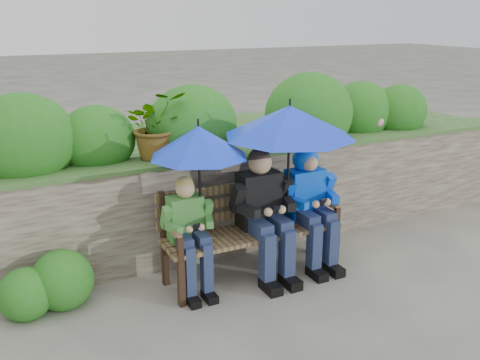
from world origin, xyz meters
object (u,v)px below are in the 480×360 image
park_bench (249,223)px  boy_middle (264,208)px  boy_right (310,197)px  boy_left (189,229)px  umbrella_right (289,121)px  umbrella_left (199,142)px

park_bench → boy_middle: size_ratio=1.38×
park_bench → boy_right: 0.64m
park_bench → boy_left: boy_left is taller
boy_right → umbrella_right: (-0.26, -0.02, 0.75)m
boy_right → umbrella_left: umbrella_left is taller
boy_right → umbrella_left: 1.27m
park_bench → boy_left: (-0.61, -0.07, 0.09)m
park_bench → umbrella_left: bearing=-176.9°
park_bench → umbrella_left: (-0.49, -0.03, 0.82)m
umbrella_left → umbrella_right: umbrella_right is taller
park_bench → boy_right: (0.61, -0.07, 0.18)m
boy_left → umbrella_right: size_ratio=0.86×
boy_left → park_bench: bearing=6.4°
boy_left → boy_middle: boy_middle is taller
boy_right → umbrella_left: (-1.10, 0.04, 0.64)m
park_bench → boy_middle: bearing=-38.2°
umbrella_left → umbrella_right: bearing=-4.4°
boy_middle → umbrella_right: size_ratio=1.01×
boy_left → boy_right: boy_right is taller
boy_middle → boy_right: size_ratio=1.04×
umbrella_right → boy_left: bearing=178.6°
boy_left → umbrella_right: 1.28m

